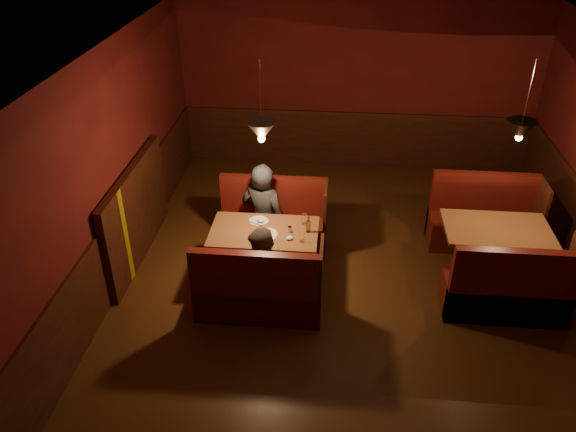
# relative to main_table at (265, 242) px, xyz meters

# --- Properties ---
(room) EXTENTS (6.02, 7.02, 2.92)m
(room) POSITION_rel_main_table_xyz_m (0.87, 0.01, 0.50)
(room) COLOR #502D12
(room) RESTS_ON ground
(main_table) EXTENTS (1.34, 0.82, 0.94)m
(main_table) POSITION_rel_main_table_xyz_m (0.00, 0.00, 0.00)
(main_table) COLOR brown
(main_table) RESTS_ON ground
(main_bench_far) EXTENTS (1.48, 0.53, 1.01)m
(main_bench_far) POSITION_rel_main_table_xyz_m (0.02, 0.76, -0.23)
(main_bench_far) COLOR #551310
(main_bench_far) RESTS_ON ground
(main_bench_near) EXTENTS (1.48, 0.53, 1.01)m
(main_bench_near) POSITION_rel_main_table_xyz_m (0.02, -0.76, -0.23)
(main_bench_near) COLOR #551310
(main_bench_near) RESTS_ON ground
(second_table) EXTENTS (1.31, 0.84, 0.74)m
(second_table) POSITION_rel_main_table_xyz_m (2.89, 0.30, -0.01)
(second_table) COLOR brown
(second_table) RESTS_ON ground
(second_bench_far) EXTENTS (1.45, 0.54, 1.04)m
(second_bench_far) POSITION_rel_main_table_xyz_m (2.92, 1.09, -0.22)
(second_bench_far) COLOR #551310
(second_bench_far) RESTS_ON ground
(second_bench_near) EXTENTS (1.45, 0.54, 1.04)m
(second_bench_near) POSITION_rel_main_table_xyz_m (2.92, -0.48, -0.22)
(second_bench_near) COLOR #551310
(second_bench_near) RESTS_ON ground
(diner_a) EXTENTS (0.71, 0.56, 1.69)m
(diner_a) POSITION_rel_main_table_xyz_m (-0.11, 0.59, 0.29)
(diner_a) COLOR #27272C
(diner_a) RESTS_ON ground
(diner_b) EXTENTS (0.81, 0.71, 1.42)m
(diner_b) POSITION_rel_main_table_xyz_m (0.06, -0.57, 0.15)
(diner_b) COLOR #3E352F
(diner_b) RESTS_ON ground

